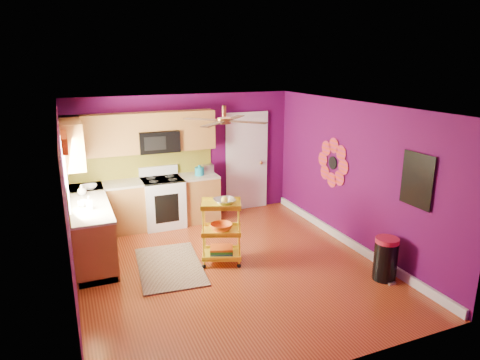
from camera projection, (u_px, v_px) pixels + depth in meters
name	position (u px, v px, depth m)	size (l,w,h in m)	color
ground	(230.00, 267.00, 6.70)	(5.00, 5.00, 0.00)	maroon
room_envelope	(231.00, 166.00, 6.27)	(4.54, 5.04, 2.52)	#510949
lower_cabinets	(124.00, 216.00, 7.70)	(2.81, 2.31, 0.94)	#925D28
electric_range	(163.00, 202.00, 8.30)	(0.76, 0.66, 1.13)	white
upper_cabinetry	(121.00, 137.00, 7.68)	(2.80, 2.30, 1.26)	#925D28
left_window	(65.00, 158.00, 6.34)	(0.08, 1.35, 1.08)	white
panel_door	(247.00, 163.00, 9.12)	(0.95, 0.11, 2.15)	white
right_wall_art	(367.00, 170.00, 6.84)	(0.04, 2.74, 1.04)	black
ceiling_fan	(224.00, 120.00, 6.26)	(1.01, 1.01, 0.26)	#BF8C3F
shag_rug	(170.00, 266.00, 6.72)	(0.96, 1.56, 0.02)	black
rolling_cart	(222.00, 229.00, 6.72)	(0.73, 0.64, 1.11)	yellow
trash_can	(385.00, 259.00, 6.27)	(0.35, 0.37, 0.65)	black
teal_kettle	(199.00, 171.00, 8.42)	(0.18, 0.18, 0.21)	teal
toaster	(208.00, 169.00, 8.57)	(0.22, 0.15, 0.18)	beige
soap_bottle_a	(89.00, 203.00, 6.51)	(0.09, 0.10, 0.21)	#EA3F72
soap_bottle_b	(82.00, 190.00, 7.19)	(0.15, 0.15, 0.19)	white
counter_dish	(89.00, 187.00, 7.55)	(0.28, 0.28, 0.07)	white
counter_cup	(82.00, 203.00, 6.63)	(0.13, 0.13, 0.11)	white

